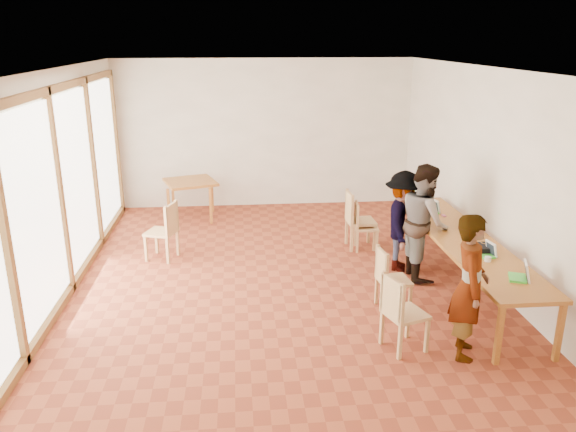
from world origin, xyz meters
name	(u,v)px	position (x,y,z in m)	size (l,w,h in m)	color
ground	(281,283)	(0.00, 0.00, 0.00)	(8.00, 8.00, 0.00)	#9A4325
wall_back	(265,134)	(0.00, 4.00, 1.50)	(6.00, 0.10, 3.00)	white
wall_front	(326,325)	(0.00, -4.00, 1.50)	(6.00, 0.10, 3.00)	white
wall_right	(492,177)	(3.00, 0.00, 1.50)	(0.10, 8.00, 3.00)	white
window_wall	(58,187)	(-2.96, 0.00, 1.50)	(0.10, 8.00, 3.00)	white
ceiling	(280,68)	(0.00, 0.00, 3.02)	(6.00, 8.00, 0.04)	white
communal_table	(463,241)	(2.50, -0.38, 0.70)	(0.80, 4.00, 0.75)	#AF7027
side_table	(190,185)	(-1.50, 3.20, 0.67)	(0.90, 0.90, 0.75)	#AF7027
chair_near	(399,306)	(1.16, -1.94, 0.55)	(0.53, 0.53, 0.48)	tan
chair_mid	(388,273)	(1.30, -0.94, 0.51)	(0.43, 0.43, 0.44)	tan
chair_far	(355,214)	(1.34, 1.31, 0.59)	(0.46, 0.46, 0.52)	tan
chair_empty	(362,221)	(1.43, 1.22, 0.49)	(0.41, 0.41, 0.43)	tan
chair_spare	(166,225)	(-1.72, 1.08, 0.57)	(0.55, 0.55, 0.50)	tan
person_near	(469,287)	(1.88, -2.08, 0.82)	(0.60, 0.39, 1.64)	gray
person_mid	(424,221)	(2.09, 0.07, 0.85)	(0.82, 0.64, 1.69)	gray
person_far	(403,221)	(1.86, 0.35, 0.76)	(0.99, 0.57, 1.53)	gray
laptop_near	(522,275)	(2.62, -1.80, 0.81)	(0.30, 0.32, 0.22)	#43D339
laptop_mid	(488,252)	(2.55, -1.07, 0.80)	(0.23, 0.25, 0.19)	#43D339
laptop_far	(433,209)	(2.47, 0.80, 0.81)	(0.26, 0.28, 0.21)	#43D339
yellow_mug	(485,246)	(2.61, -0.83, 0.80)	(0.12, 0.12, 0.09)	#FFA52E
green_bottle	(413,196)	(2.29, 1.27, 0.89)	(0.07, 0.07, 0.28)	#106831
clear_glass	(479,252)	(2.44, -1.03, 0.80)	(0.07, 0.07, 0.09)	silver
condiment_cup	(488,259)	(2.47, -1.24, 0.78)	(0.08, 0.08, 0.06)	white
pink_phone	(444,216)	(2.58, 0.59, 0.76)	(0.05, 0.10, 0.01)	#C04270
black_pouch	(483,248)	(2.54, -0.92, 0.80)	(0.16, 0.26, 0.09)	black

